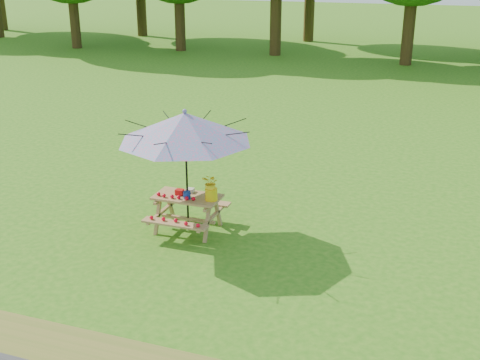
% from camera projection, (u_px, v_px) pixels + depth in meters
% --- Properties ---
extents(picnic_table, '(1.20, 1.32, 0.67)m').
position_uv_depth(picnic_table, '(188.00, 214.00, 10.90)').
color(picnic_table, '#A16D49').
rests_on(picnic_table, ground).
extents(patio_umbrella, '(2.37, 2.37, 2.27)m').
position_uv_depth(patio_umbrella, '(185.00, 127.00, 10.34)').
color(patio_umbrella, black).
rests_on(patio_umbrella, ground).
extents(produce_bins, '(0.34, 0.43, 0.13)m').
position_uv_depth(produce_bins, '(185.00, 193.00, 10.78)').
color(produce_bins, red).
rests_on(produce_bins, picnic_table).
extents(tomatoes_row, '(0.77, 0.13, 0.07)m').
position_uv_depth(tomatoes_row, '(175.00, 197.00, 10.66)').
color(tomatoes_row, red).
rests_on(tomatoes_row, picnic_table).
extents(flower_bucket, '(0.35, 0.32, 0.49)m').
position_uv_depth(flower_bucket, '(211.00, 186.00, 10.52)').
color(flower_bucket, yellow).
rests_on(flower_bucket, picnic_table).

